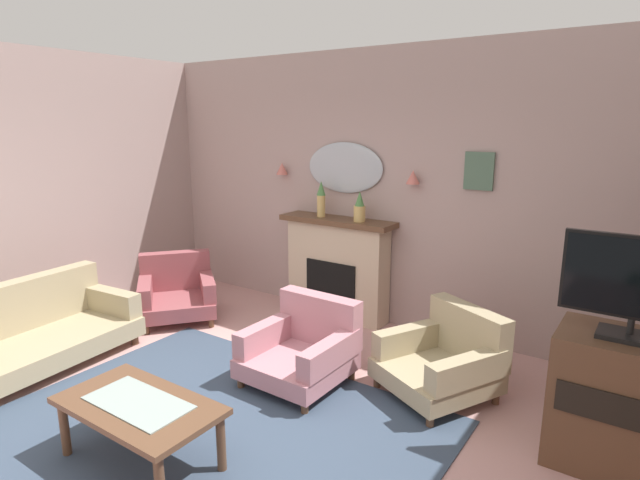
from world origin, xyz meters
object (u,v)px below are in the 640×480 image
(framed_picture, at_px, (479,171))
(armchair_beside_couch, at_px, (177,291))
(mantel_vase_right, at_px, (321,198))
(wall_sconce_right, at_px, (413,177))
(tv_cabinet, at_px, (620,403))
(floral_couch, at_px, (32,332))
(wall_sconce_left, at_px, (282,169))
(wall_mirror, at_px, (345,168))
(fireplace, at_px, (337,269))
(armchair_in_corner, at_px, (304,347))
(coffee_table, at_px, (139,411))
(armchair_by_coffee_table, at_px, (445,358))
(tv_flatscreen, at_px, (637,285))

(framed_picture, relative_size, armchair_beside_couch, 0.32)
(mantel_vase_right, relative_size, wall_sconce_right, 2.89)
(tv_cabinet, bearing_deg, floral_couch, -163.06)
(wall_sconce_left, xyz_separation_m, armchair_beside_couch, (-0.67, -1.14, -1.35))
(wall_mirror, relative_size, tv_cabinet, 1.07)
(fireplace, distance_m, armchair_in_corner, 1.57)
(fireplace, relative_size, mantel_vase_right, 3.36)
(coffee_table, bearing_deg, armchair_by_coffee_table, 57.03)
(framed_picture, height_order, armchair_by_coffee_table, framed_picture)
(wall_mirror, bearing_deg, mantel_vase_right, -139.64)
(tv_flatscreen, bearing_deg, mantel_vase_right, 158.88)
(wall_sconce_left, relative_size, framed_picture, 0.39)
(tv_cabinet, relative_size, tv_flatscreen, 1.07)
(wall_sconce_right, xyz_separation_m, coffee_table, (-0.48, -3.05, -1.28))
(coffee_table, xyz_separation_m, armchair_in_corner, (0.21, 1.52, -0.08))
(framed_picture, xyz_separation_m, tv_flatscreen, (1.43, -1.39, -0.50))
(armchair_by_coffee_table, distance_m, tv_flatscreen, 1.60)
(wall_sconce_right, bearing_deg, armchair_beside_couch, -154.33)
(mantel_vase_right, relative_size, armchair_in_corner, 0.48)
(floral_couch, height_order, armchair_in_corner, floral_couch)
(fireplace, bearing_deg, floral_couch, -122.42)
(framed_picture, relative_size, tv_flatscreen, 0.43)
(tv_flatscreen, bearing_deg, wall_mirror, 154.80)
(armchair_in_corner, xyz_separation_m, tv_flatscreen, (2.36, 0.19, 0.94))
(floral_couch, bearing_deg, wall_sconce_right, 47.16)
(wall_mirror, distance_m, wall_sconce_left, 0.85)
(wall_mirror, relative_size, wall_sconce_left, 6.86)
(wall_mirror, xyz_separation_m, tv_cabinet, (2.93, -1.36, -1.26))
(wall_sconce_right, xyz_separation_m, armchair_in_corner, (-0.27, -1.52, -1.35))
(wall_sconce_left, bearing_deg, tv_flatscreen, -19.37)
(coffee_table, xyz_separation_m, armchair_beside_couch, (-1.89, 1.91, -0.08))
(wall_mirror, height_order, armchair_by_coffee_table, wall_mirror)
(fireplace, bearing_deg, armchair_beside_couch, -145.41)
(mantel_vase_right, relative_size, coffee_table, 0.37)
(wall_sconce_right, bearing_deg, mantel_vase_right, -173.48)
(mantel_vase_right, distance_m, armchair_beside_couch, 1.98)
(fireplace, relative_size, framed_picture, 3.78)
(armchair_in_corner, bearing_deg, armchair_by_coffee_table, 23.74)
(tv_flatscreen, bearing_deg, armchair_beside_couch, 177.53)
(fireplace, relative_size, floral_couch, 0.77)
(floral_couch, xyz_separation_m, armchair_in_corner, (2.24, 1.19, -0.01))
(mantel_vase_right, bearing_deg, fireplace, 8.06)
(armchair_by_coffee_table, height_order, tv_flatscreen, tv_flatscreen)
(armchair_in_corner, bearing_deg, armchair_beside_couch, 169.55)
(mantel_vase_right, relative_size, floral_couch, 0.23)
(wall_sconce_left, relative_size, coffee_table, 0.13)
(floral_couch, height_order, tv_cabinet, tv_cabinet)
(wall_sconce_left, distance_m, armchair_in_corner, 2.49)
(framed_picture, relative_size, tv_cabinet, 0.40)
(mantel_vase_right, bearing_deg, coffee_table, -79.00)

